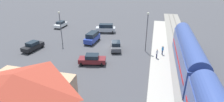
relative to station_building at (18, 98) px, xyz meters
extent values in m
plane|color=#424247|center=(-4.00, -22.00, -2.94)|extent=(200.00, 200.00, 0.00)
cube|color=gray|center=(-18.00, -22.00, -2.85)|extent=(4.80, 70.00, 0.18)
cube|color=#59544C|center=(-18.72, -22.00, -2.70)|extent=(0.10, 70.00, 0.12)
cube|color=#59544C|center=(-17.28, -22.00, -2.70)|extent=(0.10, 70.00, 0.12)
cube|color=#A8A399|center=(-14.00, -22.00, -2.79)|extent=(3.20, 46.00, 0.30)
cube|color=#33478C|center=(-18.00, -16.21, -0.79)|extent=(2.90, 18.19, 3.70)
cube|color=red|center=(-16.54, -16.21, -1.09)|extent=(0.04, 16.74, 0.36)
cylinder|color=#33478C|center=(-18.00, -16.21, 0.96)|extent=(2.75, 17.47, 2.76)
pyramid|color=#9E3828|center=(0.00, 0.00, 1.87)|extent=(9.90, 8.67, 1.71)
cube|color=#4C3323|center=(0.00, -3.97, -1.89)|extent=(1.10, 0.08, 2.10)
cylinder|color=#23284C|center=(-13.37, -17.92, -2.22)|extent=(0.22, 0.22, 0.85)
cylinder|color=silver|center=(-13.37, -17.92, -1.48)|extent=(0.36, 0.36, 0.62)
sphere|color=tan|center=(-13.37, -17.92, -1.05)|extent=(0.24, 0.24, 0.24)
cylinder|color=#23284C|center=(-14.38, -19.73, -2.22)|extent=(0.22, 0.22, 0.85)
cylinder|color=#2D72B7|center=(-14.38, -19.73, -1.48)|extent=(0.36, 0.36, 0.62)
sphere|color=tan|center=(-14.38, -19.73, -1.05)|extent=(0.24, 0.24, 0.24)
cube|color=maroon|center=(-2.83, -13.71, -2.22)|extent=(4.77, 2.68, 0.76)
cube|color=#19232D|center=(-2.83, -13.71, -1.52)|extent=(2.43, 2.01, 0.64)
cylinder|color=black|center=(-1.31, -12.60, -2.60)|extent=(0.22, 0.68, 0.68)
cylinder|color=black|center=(-1.00, -14.17, -2.60)|extent=(0.22, 0.68, 0.68)
cylinder|color=black|center=(-4.65, -13.26, -2.60)|extent=(0.22, 0.68, 0.68)
cylinder|color=black|center=(-4.34, -14.83, -2.60)|extent=(0.22, 0.68, 0.68)
cube|color=silver|center=(-0.44, -30.92, -2.10)|extent=(5.17, 2.81, 1.00)
cube|color=#19232D|center=(-0.59, -30.94, -1.16)|extent=(3.68, 2.31, 0.88)
cylinder|color=black|center=(1.27, -29.73, -2.60)|extent=(0.22, 0.68, 0.68)
cylinder|color=black|center=(1.58, -31.42, -2.60)|extent=(0.22, 0.68, 0.68)
cylinder|color=black|center=(-2.47, -30.41, -2.60)|extent=(0.22, 0.68, 0.68)
cylinder|color=black|center=(-2.16, -32.11, -2.60)|extent=(0.22, 0.68, 0.68)
cube|color=#283D9E|center=(0.57, -23.43, -2.10)|extent=(2.33, 5.03, 1.00)
cube|color=#19232D|center=(0.56, -23.58, -1.16)|extent=(1.98, 3.55, 0.88)
cylinder|color=black|center=(-0.14, -21.47, -2.60)|extent=(0.22, 0.68, 0.68)
cylinder|color=black|center=(1.57, -21.60, -2.60)|extent=(0.22, 0.68, 0.68)
cylinder|color=black|center=(-0.43, -25.26, -2.60)|extent=(0.22, 0.68, 0.68)
cylinder|color=black|center=(1.28, -25.39, -2.60)|extent=(0.22, 0.68, 0.68)
cube|color=#47494F|center=(-5.43, -20.50, -2.22)|extent=(2.88, 4.81, 0.76)
cube|color=#19232D|center=(-5.43, -20.50, -1.52)|extent=(2.10, 2.49, 0.64)
cylinder|color=black|center=(-6.62, -19.05, -2.60)|extent=(0.22, 0.68, 0.68)
cylinder|color=black|center=(-5.06, -18.66, -2.60)|extent=(0.22, 0.68, 0.68)
cylinder|color=black|center=(-5.79, -22.35, -2.60)|extent=(0.22, 0.68, 0.68)
cylinder|color=black|center=(-4.24, -21.96, -2.60)|extent=(0.22, 0.68, 0.68)
cube|color=white|center=(13.04, -32.52, -2.22)|extent=(2.07, 4.59, 0.76)
cube|color=#19232D|center=(13.04, -32.52, -1.52)|extent=(1.73, 2.24, 0.64)
cylinder|color=black|center=(12.33, -30.78, -2.60)|extent=(0.22, 0.68, 0.68)
cylinder|color=black|center=(13.93, -30.86, -2.60)|extent=(0.22, 0.68, 0.68)
cylinder|color=black|center=(12.16, -34.17, -2.60)|extent=(0.22, 0.68, 0.68)
cylinder|color=black|center=(13.75, -34.26, -2.60)|extent=(0.22, 0.68, 0.68)
cube|color=black|center=(10.61, -16.59, -2.22)|extent=(2.54, 4.74, 0.76)
cube|color=#19232D|center=(10.61, -16.59, -1.52)|extent=(1.94, 2.39, 0.64)
cylinder|color=black|center=(11.13, -18.40, -2.60)|extent=(0.22, 0.68, 0.68)
cylinder|color=black|center=(9.55, -18.14, -2.60)|extent=(0.22, 0.68, 0.68)
cylinder|color=black|center=(11.68, -15.04, -2.60)|extent=(0.22, 0.68, 0.68)
cylinder|color=black|center=(10.10, -14.79, -2.60)|extent=(0.22, 0.68, 0.68)
cylinder|color=#515156|center=(-11.20, -21.20, 0.70)|extent=(0.16, 0.16, 7.27)
sphere|color=#EAE5C6|center=(-11.20, -21.20, 4.51)|extent=(0.44, 0.44, 0.44)
cylinder|color=#515156|center=(6.59, -21.09, 0.36)|extent=(0.16, 0.16, 6.60)
sphere|color=#EAE5C6|center=(6.59, -21.09, 3.84)|extent=(0.44, 0.44, 0.44)
camera|label=1|loc=(-12.38, 11.84, 11.44)|focal=28.83mm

